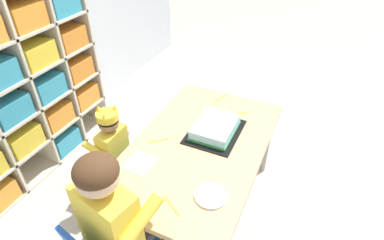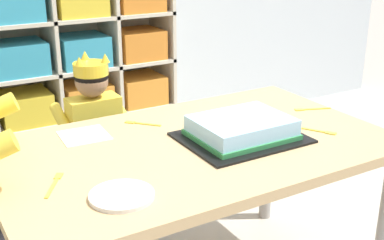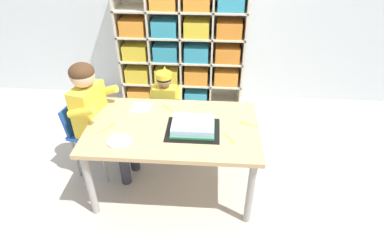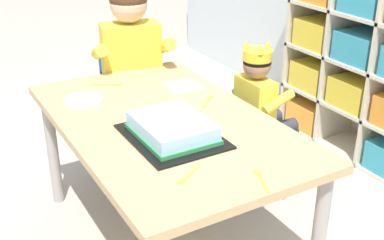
# 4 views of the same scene
# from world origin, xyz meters

# --- Properties ---
(ground) EXTENTS (16.00, 16.00, 0.00)m
(ground) POSITION_xyz_m (0.00, 0.00, 0.00)
(ground) COLOR #BCB2A3
(storage_cubby_shelf) EXTENTS (1.39, 0.33, 1.41)m
(storage_cubby_shelf) POSITION_xyz_m (-0.06, 1.42, 0.70)
(storage_cubby_shelf) COLOR beige
(storage_cubby_shelf) RESTS_ON ground
(activity_table) EXTENTS (1.30, 0.79, 0.63)m
(activity_table) POSITION_xyz_m (0.00, 0.00, 0.56)
(activity_table) COLOR tan
(activity_table) RESTS_ON ground
(classroom_chair_blue) EXTENTS (0.31, 0.35, 0.59)m
(classroom_chair_blue) POSITION_xyz_m (-0.14, 0.51, 0.36)
(classroom_chair_blue) COLOR blue
(classroom_chair_blue) RESTS_ON ground
(child_with_crown) EXTENTS (0.30, 0.31, 0.83)m
(child_with_crown) POSITION_xyz_m (-0.14, 0.61, 0.52)
(child_with_crown) COLOR yellow
(child_with_crown) RESTS_ON ground
(classroom_chair_adult_side) EXTENTS (0.41, 0.40, 0.67)m
(classroom_chair_adult_side) POSITION_xyz_m (-0.75, 0.17, 0.43)
(classroom_chair_adult_side) COLOR #1E4CA8
(classroom_chair_adult_side) RESTS_ON ground
(adult_helper_seated) EXTENTS (0.47, 0.45, 1.05)m
(adult_helper_seated) POSITION_xyz_m (-0.64, 0.15, 0.65)
(adult_helper_seated) COLOR yellow
(adult_helper_seated) RESTS_ON ground
(birthday_cake_on_tray) EXTENTS (0.40, 0.32, 0.07)m
(birthday_cake_on_tray) POSITION_xyz_m (0.16, -0.05, 0.66)
(birthday_cake_on_tray) COLOR black
(birthday_cake_on_tray) RESTS_ON activity_table
(paper_plate_stack) EXTENTS (0.17, 0.17, 0.01)m
(paper_plate_stack) POSITION_xyz_m (-0.35, -0.22, 0.63)
(paper_plate_stack) COLOR white
(paper_plate_stack) RESTS_ON activity_table
(paper_napkin_square) EXTENTS (0.17, 0.17, 0.00)m
(paper_napkin_square) POSITION_xyz_m (-0.29, 0.24, 0.63)
(paper_napkin_square) COLOR white
(paper_napkin_square) RESTS_ON activity_table
(fork_near_cake_tray) EXTENTS (0.09, 0.13, 0.00)m
(fork_near_cake_tray) POSITION_xyz_m (-0.48, -0.05, 0.63)
(fork_near_cake_tray) COLOR yellow
(fork_near_cake_tray) RESTS_ON activity_table
(fork_scattered_mid_table) EXTENTS (0.14, 0.07, 0.00)m
(fork_scattered_mid_table) POSITION_xyz_m (0.57, 0.06, 0.63)
(fork_scattered_mid_table) COLOR yellow
(fork_scattered_mid_table) RESTS_ON activity_table
(fork_beside_plate_stack) EXTENTS (0.08, 0.13, 0.00)m
(fork_beside_plate_stack) POSITION_xyz_m (0.43, -0.13, 0.63)
(fork_beside_plate_stack) COLOR yellow
(fork_beside_plate_stack) RESTS_ON activity_table
(fork_at_table_front_edge) EXTENTS (0.10, 0.11, 0.00)m
(fork_at_table_front_edge) POSITION_xyz_m (-0.08, 0.25, 0.63)
(fork_at_table_front_edge) COLOR yellow
(fork_at_table_front_edge) RESTS_ON activity_table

